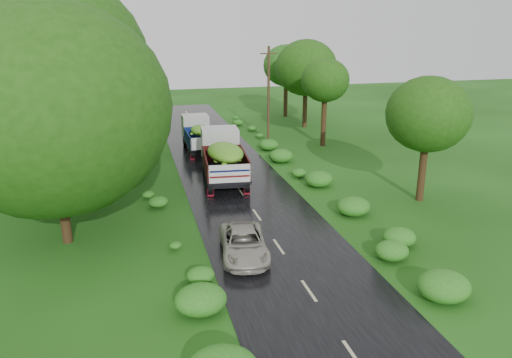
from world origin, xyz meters
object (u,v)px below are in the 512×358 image
object	(u,v)px
truck_near	(223,155)
utility_pole	(268,94)
truck_far	(199,133)
car	(244,244)

from	to	relation	value
truck_near	utility_pole	size ratio (longest dim) A/B	0.92
truck_near	truck_far	size ratio (longest dim) A/B	1.20
truck_near	utility_pole	distance (m)	11.38
truck_far	car	size ratio (longest dim) A/B	1.44
truck_far	truck_near	bearing A→B (deg)	-87.26
car	utility_pole	xyz separation A→B (m)	(6.82, 20.61, 3.45)
truck_far	utility_pole	bearing A→B (deg)	14.42
truck_near	truck_far	xyz separation A→B (m)	(-0.46, 7.95, -0.24)
truck_far	utility_pole	distance (m)	6.85
truck_near	car	distance (m)	11.13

